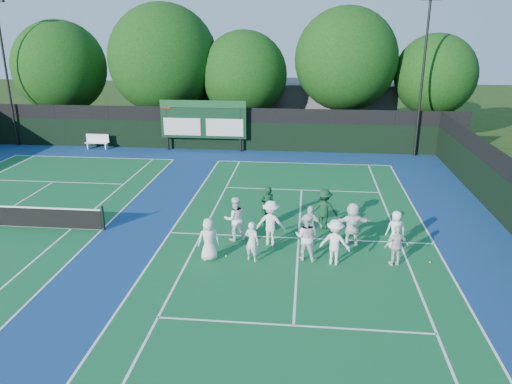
# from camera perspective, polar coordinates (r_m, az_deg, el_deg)

# --- Properties ---
(ground) EXTENTS (120.00, 120.00, 0.00)m
(ground) POSITION_cam_1_polar(r_m,az_deg,el_deg) (20.02, 4.83, -6.45)
(ground) COLOR #1C350E
(ground) RESTS_ON ground
(court_apron) EXTENTS (34.00, 32.00, 0.01)m
(court_apron) POSITION_cam_1_polar(r_m,az_deg,el_deg) (21.83, -11.09, -4.54)
(court_apron) COLOR navy
(court_apron) RESTS_ON ground
(near_court) EXTENTS (11.05, 23.85, 0.01)m
(near_court) POSITION_cam_1_polar(r_m,az_deg,el_deg) (20.92, 4.90, -5.27)
(near_court) COLOR #11562C
(near_court) RESTS_ON ground
(back_fence) EXTENTS (34.00, 0.08, 3.00)m
(back_fence) POSITION_cam_1_polar(r_m,az_deg,el_deg) (35.42, -4.27, 6.99)
(back_fence) COLOR black
(back_fence) RESTS_ON ground
(scoreboard) EXTENTS (6.00, 0.21, 3.55)m
(scoreboard) POSITION_cam_1_polar(r_m,az_deg,el_deg) (35.06, -6.07, 8.20)
(scoreboard) COLOR black
(scoreboard) RESTS_ON ground
(clubhouse) EXTENTS (18.00, 6.00, 4.00)m
(clubhouse) POSITION_cam_1_polar(r_m,az_deg,el_deg) (42.69, 2.99, 9.88)
(clubhouse) COLOR #5D5C61
(clubhouse) RESTS_ON ground
(light_pole_left) EXTENTS (1.20, 0.30, 10.12)m
(light_pole_left) POSITION_cam_1_polar(r_m,az_deg,el_deg) (40.01, -26.86, 13.59)
(light_pole_left) COLOR black
(light_pole_left) RESTS_ON ground
(light_pole_right) EXTENTS (1.20, 0.30, 10.12)m
(light_pole_right) POSITION_cam_1_polar(r_m,az_deg,el_deg) (34.69, 18.68, 14.10)
(light_pole_right) COLOR black
(light_pole_right) RESTS_ON ground
(bench) EXTENTS (1.66, 0.45, 1.05)m
(bench) POSITION_cam_1_polar(r_m,az_deg,el_deg) (37.53, -17.67, 5.58)
(bench) COLOR white
(bench) RESTS_ON ground
(tree_a) EXTENTS (7.06, 7.06, 8.87)m
(tree_a) POSITION_cam_1_polar(r_m,az_deg,el_deg) (42.36, -21.23, 12.91)
(tree_a) COLOR black
(tree_a) RESTS_ON ground
(tree_b) EXTENTS (8.19, 8.19, 10.08)m
(tree_b) POSITION_cam_1_polar(r_m,az_deg,el_deg) (39.33, -10.30, 14.40)
(tree_b) COLOR black
(tree_b) RESTS_ON ground
(tree_c) EXTENTS (6.41, 6.41, 8.15)m
(tree_c) POSITION_cam_1_polar(r_m,az_deg,el_deg) (38.19, -1.13, 13.06)
(tree_c) COLOR black
(tree_c) RESTS_ON ground
(tree_d) EXTENTS (7.42, 7.42, 9.79)m
(tree_d) POSITION_cam_1_polar(r_m,az_deg,el_deg) (37.91, 10.47, 14.41)
(tree_d) COLOR black
(tree_d) RESTS_ON ground
(tree_e) EXTENTS (5.83, 5.83, 7.94)m
(tree_e) POSITION_cam_1_polar(r_m,az_deg,el_deg) (38.97, 19.97, 12.23)
(tree_e) COLOR black
(tree_e) RESTS_ON ground
(tennis_ball_0) EXTENTS (0.07, 0.07, 0.07)m
(tennis_ball_0) POSITION_cam_1_polar(r_m,az_deg,el_deg) (19.31, -3.45, -7.29)
(tennis_ball_0) COLOR #B1C917
(tennis_ball_0) RESTS_ON ground
(tennis_ball_1) EXTENTS (0.07, 0.07, 0.07)m
(tennis_ball_1) POSITION_cam_1_polar(r_m,az_deg,el_deg) (23.56, 11.81, -2.75)
(tennis_ball_1) COLOR #B1C917
(tennis_ball_1) RESTS_ON ground
(tennis_ball_2) EXTENTS (0.07, 0.07, 0.07)m
(tennis_ball_2) POSITION_cam_1_polar(r_m,az_deg,el_deg) (19.88, 19.27, -7.58)
(tennis_ball_2) COLOR #B1C917
(tennis_ball_2) RESTS_ON ground
(tennis_ball_3) EXTENTS (0.07, 0.07, 0.07)m
(tennis_ball_3) POSITION_cam_1_polar(r_m,az_deg,el_deg) (20.98, -6.34, -5.18)
(tennis_ball_3) COLOR #B1C917
(tennis_ball_3) RESTS_ON ground
(tennis_ball_4) EXTENTS (0.07, 0.07, 0.07)m
(tennis_ball_4) POSITION_cam_1_polar(r_m,az_deg,el_deg) (22.76, 8.74, -3.34)
(tennis_ball_4) COLOR #B1C917
(tennis_ball_4) RESTS_ON ground
(player_front_0) EXTENTS (0.93, 0.75, 1.65)m
(player_front_0) POSITION_cam_1_polar(r_m,az_deg,el_deg) (18.82, -5.43, -5.41)
(player_front_0) COLOR white
(player_front_0) RESTS_ON ground
(player_front_1) EXTENTS (0.67, 0.57, 1.58)m
(player_front_1) POSITION_cam_1_polar(r_m,az_deg,el_deg) (18.65, -0.47, -5.68)
(player_front_1) COLOR white
(player_front_1) RESTS_ON ground
(player_front_2) EXTENTS (1.03, 0.89, 1.82)m
(player_front_2) POSITION_cam_1_polar(r_m,az_deg,el_deg) (18.83, 5.79, -5.13)
(player_front_2) COLOR white
(player_front_2) RESTS_ON ground
(player_front_3) EXTENTS (1.25, 0.90, 1.75)m
(player_front_3) POSITION_cam_1_polar(r_m,az_deg,el_deg) (18.61, 9.01, -5.67)
(player_front_3) COLOR white
(player_front_3) RESTS_ON ground
(player_front_4) EXTENTS (0.98, 0.64, 1.56)m
(player_front_4) POSITION_cam_1_polar(r_m,az_deg,el_deg) (19.03, 15.75, -5.94)
(player_front_4) COLOR silver
(player_front_4) RESTS_ON ground
(player_back_0) EXTENTS (1.10, 1.00, 1.86)m
(player_back_0) POSITION_cam_1_polar(r_m,az_deg,el_deg) (20.41, -2.43, -3.06)
(player_back_0) COLOR white
(player_back_0) RESTS_ON ground
(player_back_1) EXTENTS (1.28, 0.84, 1.85)m
(player_back_1) POSITION_cam_1_polar(r_m,az_deg,el_deg) (19.98, 1.71, -3.55)
(player_back_1) COLOR white
(player_back_1) RESTS_ON ground
(player_back_2) EXTENTS (1.05, 0.62, 1.67)m
(player_back_2) POSITION_cam_1_polar(r_m,az_deg,el_deg) (20.05, 6.22, -3.86)
(player_back_2) COLOR silver
(player_back_2) RESTS_ON ground
(player_back_3) EXTENTS (1.71, 0.77, 1.77)m
(player_back_3) POSITION_cam_1_polar(r_m,az_deg,el_deg) (20.35, 10.92, -3.59)
(player_back_3) COLOR white
(player_back_3) RESTS_ON ground
(player_back_4) EXTENTS (0.81, 0.59, 1.54)m
(player_back_4) POSITION_cam_1_polar(r_m,az_deg,el_deg) (20.51, 15.68, -4.14)
(player_back_4) COLOR white
(player_back_4) RESTS_ON ground
(coach_left) EXTENTS (0.75, 0.62, 1.76)m
(coach_left) POSITION_cam_1_polar(r_m,az_deg,el_deg) (21.99, 1.32, -1.55)
(coach_left) COLOR #0E341C
(coach_left) RESTS_ON ground
(coach_right) EXTENTS (1.18, 0.70, 1.81)m
(coach_right) POSITION_cam_1_polar(r_m,az_deg,el_deg) (21.67, 7.79, -1.97)
(coach_right) COLOR #0F381D
(coach_right) RESTS_ON ground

